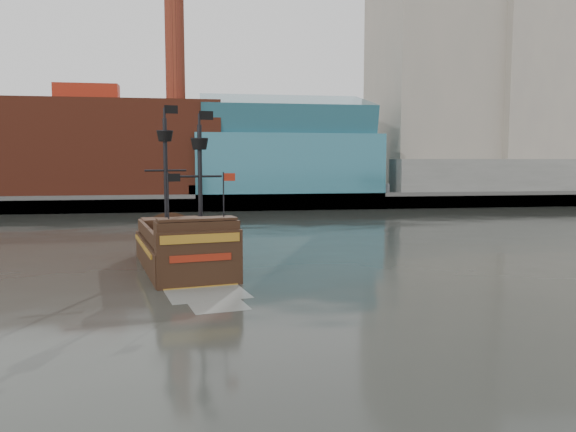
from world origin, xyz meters
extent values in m
plane|color=#292B26|center=(0.00, 0.00, 0.00)|extent=(400.00, 400.00, 0.00)
cube|color=slate|center=(0.00, 92.00, 1.00)|extent=(220.00, 60.00, 2.00)
cube|color=#4C4C49|center=(0.00, 62.50, 1.30)|extent=(220.00, 1.00, 2.60)
cube|color=maroon|center=(-22.00, 72.00, 9.50)|extent=(42.00, 18.00, 15.00)
cube|color=#2F6C7D|center=(10.00, 70.00, 7.00)|extent=(30.00, 16.00, 10.00)
cube|color=#9E9283|center=(40.00, 80.00, 25.00)|extent=(20.00, 22.00, 46.00)
cube|color=#A09786|center=(58.00, 76.00, 21.00)|extent=(18.00, 18.00, 38.00)
cube|color=#9E9283|center=(50.00, 97.00, 28.00)|extent=(24.00, 20.00, 52.00)
cube|color=slate|center=(48.00, 66.00, 5.00)|extent=(40.00, 6.00, 6.00)
cylinder|color=maroon|center=(-8.00, 74.00, 28.00)|extent=(3.20, 3.20, 22.00)
cube|color=#2F6C7D|center=(10.00, 70.00, 15.00)|extent=(28.00, 14.94, 8.78)
cube|color=black|center=(-6.04, 16.93, 0.65)|extent=(7.67, 13.71, 2.80)
cube|color=#552F1F|center=(-6.04, 16.93, 2.21)|extent=(6.90, 12.34, 0.32)
cube|color=black|center=(-6.99, 22.01, 2.59)|extent=(4.98, 3.38, 1.08)
cube|color=black|center=(-5.01, 11.41, 3.02)|extent=(5.35, 2.64, 1.94)
cube|color=black|center=(-4.83, 10.44, 1.29)|extent=(5.24, 1.23, 4.31)
cube|color=#9D6D1E|center=(-4.80, 10.29, 3.02)|extent=(4.78, 0.97, 0.54)
cube|color=maroon|center=(-4.80, 10.29, 1.83)|extent=(3.72, 0.78, 0.43)
cylinder|color=black|center=(-7.18, 18.36, 6.58)|extent=(0.35, 0.35, 8.41)
cylinder|color=black|center=(-4.73, 15.20, 6.25)|extent=(0.35, 0.35, 7.76)
cone|color=black|center=(-7.18, 18.36, 9.49)|extent=(1.38, 1.38, 0.75)
cone|color=black|center=(-4.73, 15.20, 8.84)|extent=(1.38, 1.38, 0.75)
cube|color=black|center=(-6.71, 18.45, 11.43)|extent=(0.96, 0.21, 0.59)
cube|color=black|center=(-4.25, 15.29, 10.78)|extent=(0.96, 0.21, 0.59)
cube|color=gray|center=(-4.50, 8.66, 0.01)|extent=(5.22, 4.66, 0.02)
camera|label=1|loc=(-5.10, -23.73, 7.70)|focal=35.00mm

